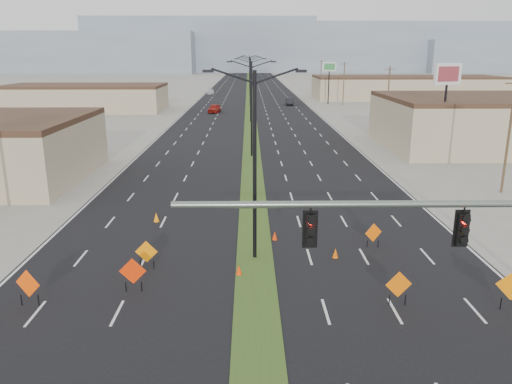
{
  "coord_description": "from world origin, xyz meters",
  "views": [
    {
      "loc": [
        -0.3,
        -13.33,
        10.8
      ],
      "look_at": [
        0.09,
        13.92,
        3.2
      ],
      "focal_mm": 35.0,
      "sensor_mm": 36.0,
      "label": 1
    }
  ],
  "objects_px": {
    "construction_sign_0": "(28,285)",
    "construction_sign_2": "(133,272)",
    "construction_sign_3": "(398,286)",
    "streetlight_3": "(250,79)",
    "streetlight_2": "(251,88)",
    "pole_sign_east_far": "(329,70)",
    "car_mid": "(290,102)",
    "cone_3": "(156,217)",
    "streetlight_6": "(249,68)",
    "construction_sign_1": "(146,253)",
    "streetlight_0": "(255,161)",
    "pole_sign_east_near": "(447,81)",
    "streetlight_4": "(250,74)",
    "streetlight_1": "(252,106)",
    "car_left": "(214,108)",
    "cone_2": "(335,253)",
    "cone_1": "(239,270)",
    "construction_sign_5": "(373,234)",
    "cone_0": "(275,236)",
    "construction_sign_4": "(512,287)",
    "car_far": "(211,92)",
    "streetlight_5": "(250,71)"
  },
  "relations": [
    {
      "from": "construction_sign_1",
      "to": "pole_sign_east_near",
      "type": "relative_size",
      "value": 0.16
    },
    {
      "from": "streetlight_3",
      "to": "pole_sign_east_far",
      "type": "distance_m",
      "value": 17.3
    },
    {
      "from": "streetlight_6",
      "to": "cone_3",
      "type": "bearing_deg",
      "value": -92.29
    },
    {
      "from": "streetlight_4",
      "to": "cone_0",
      "type": "distance_m",
      "value": 109.46
    },
    {
      "from": "construction_sign_0",
      "to": "pole_sign_east_near",
      "type": "height_order",
      "value": "pole_sign_east_near"
    },
    {
      "from": "streetlight_5",
      "to": "cone_0",
      "type": "xyz_separation_m",
      "value": [
        1.23,
        -137.33,
        -5.15
      ]
    },
    {
      "from": "streetlight_0",
      "to": "streetlight_5",
      "type": "relative_size",
      "value": 1.0
    },
    {
      "from": "streetlight_5",
      "to": "construction_sign_5",
      "type": "xyz_separation_m",
      "value": [
        6.8,
        -138.62,
        -4.57
      ]
    },
    {
      "from": "construction_sign_0",
      "to": "construction_sign_2",
      "type": "xyz_separation_m",
      "value": [
        4.3,
        1.28,
        -0.02
      ]
    },
    {
      "from": "construction_sign_3",
      "to": "construction_sign_1",
      "type": "bearing_deg",
      "value": 153.89
    },
    {
      "from": "streetlight_1",
      "to": "pole_sign_east_far",
      "type": "bearing_deg",
      "value": 73.32
    },
    {
      "from": "construction_sign_0",
      "to": "cone_1",
      "type": "relative_size",
      "value": 3.05
    },
    {
      "from": "streetlight_2",
      "to": "pole_sign_east_near",
      "type": "bearing_deg",
      "value": -56.04
    },
    {
      "from": "streetlight_0",
      "to": "streetlight_3",
      "type": "bearing_deg",
      "value": 90.0
    },
    {
      "from": "streetlight_4",
      "to": "streetlight_6",
      "type": "bearing_deg",
      "value": 90.0
    },
    {
      "from": "streetlight_5",
      "to": "streetlight_6",
      "type": "height_order",
      "value": "same"
    },
    {
      "from": "streetlight_6",
      "to": "construction_sign_2",
      "type": "xyz_separation_m",
      "value": [
        -5.72,
        -171.97,
        -4.43
      ]
    },
    {
      "from": "construction_sign_4",
      "to": "construction_sign_5",
      "type": "xyz_separation_m",
      "value": [
        -4.25,
        7.27,
        -0.22
      ]
    },
    {
      "from": "construction_sign_1",
      "to": "construction_sign_5",
      "type": "height_order",
      "value": "construction_sign_1"
    },
    {
      "from": "car_left",
      "to": "pole_sign_east_far",
      "type": "xyz_separation_m",
      "value": [
        23.91,
        16.05,
        6.5
      ]
    },
    {
      "from": "streetlight_2",
      "to": "pole_sign_east_far",
      "type": "distance_m",
      "value": 33.97
    },
    {
      "from": "streetlight_6",
      "to": "construction_sign_0",
      "type": "relative_size",
      "value": 5.87
    },
    {
      "from": "car_mid",
      "to": "cone_3",
      "type": "height_order",
      "value": "car_mid"
    },
    {
      "from": "construction_sign_0",
      "to": "streetlight_0",
      "type": "bearing_deg",
      "value": 47.35
    },
    {
      "from": "cone_0",
      "to": "cone_3",
      "type": "distance_m",
      "value": 8.42
    },
    {
      "from": "streetlight_6",
      "to": "construction_sign_1",
      "type": "distance_m",
      "value": 169.57
    },
    {
      "from": "cone_2",
      "to": "car_far",
      "type": "bearing_deg",
      "value": 97.61
    },
    {
      "from": "streetlight_6",
      "to": "car_far",
      "type": "bearing_deg",
      "value": -100.72
    },
    {
      "from": "streetlight_3",
      "to": "cone_1",
      "type": "height_order",
      "value": "streetlight_3"
    },
    {
      "from": "construction_sign_5",
      "to": "car_left",
      "type": "bearing_deg",
      "value": 80.54
    },
    {
      "from": "streetlight_4",
      "to": "construction_sign_2",
      "type": "relative_size",
      "value": 5.96
    },
    {
      "from": "cone_3",
      "to": "construction_sign_3",
      "type": "bearing_deg",
      "value": -42.28
    },
    {
      "from": "streetlight_3",
      "to": "construction_sign_3",
      "type": "xyz_separation_m",
      "value": [
        6.25,
        -89.44,
        -4.47
      ]
    },
    {
      "from": "construction_sign_2",
      "to": "streetlight_6",
      "type": "bearing_deg",
      "value": 87.41
    },
    {
      "from": "streetlight_0",
      "to": "construction_sign_5",
      "type": "relative_size",
      "value": 6.89
    },
    {
      "from": "streetlight_0",
      "to": "construction_sign_1",
      "type": "height_order",
      "value": "streetlight_0"
    },
    {
      "from": "streetlight_1",
      "to": "car_mid",
      "type": "height_order",
      "value": "streetlight_1"
    },
    {
      "from": "cone_0",
      "to": "construction_sign_5",
      "type": "bearing_deg",
      "value": -13.06
    },
    {
      "from": "streetlight_6",
      "to": "construction_sign_1",
      "type": "bearing_deg",
      "value": -91.89
    },
    {
      "from": "construction_sign_3",
      "to": "streetlight_3",
      "type": "bearing_deg",
      "value": 86.66
    },
    {
      "from": "construction_sign_2",
      "to": "construction_sign_3",
      "type": "distance_m",
      "value": 12.07
    },
    {
      "from": "cone_2",
      "to": "streetlight_3",
      "type": "bearing_deg",
      "value": 92.99
    },
    {
      "from": "streetlight_6",
      "to": "cone_2",
      "type": "distance_m",
      "value": 168.23
    },
    {
      "from": "construction_sign_0",
      "to": "construction_sign_2",
      "type": "height_order",
      "value": "construction_sign_0"
    },
    {
      "from": "car_far",
      "to": "cone_3",
      "type": "height_order",
      "value": "car_far"
    },
    {
      "from": "car_far",
      "to": "construction_sign_0",
      "type": "height_order",
      "value": "construction_sign_0"
    },
    {
      "from": "construction_sign_5",
      "to": "pole_sign_east_near",
      "type": "height_order",
      "value": "pole_sign_east_near"
    },
    {
      "from": "car_left",
      "to": "cone_2",
      "type": "distance_m",
      "value": 70.2
    },
    {
      "from": "streetlight_0",
      "to": "construction_sign_4",
      "type": "height_order",
      "value": "streetlight_0"
    },
    {
      "from": "construction_sign_1",
      "to": "pole_sign_east_far",
      "type": "bearing_deg",
      "value": 77.9
    }
  ]
}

